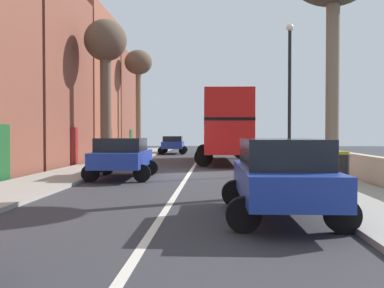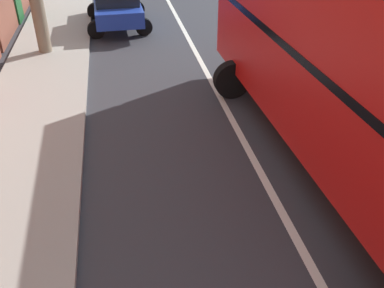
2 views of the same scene
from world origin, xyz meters
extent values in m
cube|color=red|center=(1.70, 7.78, 1.55)|extent=(2.80, 11.05, 1.70)
cube|color=black|center=(1.70, 7.78, 2.48)|extent=(2.82, 10.94, 0.16)
cube|color=red|center=(1.70, 7.78, 3.31)|extent=(2.80, 11.05, 1.50)
cube|color=black|center=(1.55, 13.25, 1.64)|extent=(2.20, 0.12, 1.19)
cylinder|color=black|center=(0.32, 11.48, 0.50)|extent=(1.01, 0.33, 1.00)
cylinder|color=black|center=(2.88, 11.55, 0.50)|extent=(1.01, 0.33, 1.00)
cube|color=#1E389E|center=(-2.50, 18.47, 0.77)|extent=(1.83, 4.23, 0.58)
cylinder|color=black|center=(-3.42, 19.75, 0.32)|extent=(0.65, 0.24, 0.64)
cylinder|color=black|center=(-1.65, 19.79, 0.32)|extent=(0.65, 0.24, 0.64)
cylinder|color=black|center=(-3.35, 17.15, 0.32)|extent=(0.65, 0.24, 0.64)
cylinder|color=black|center=(-1.58, 17.20, 0.32)|extent=(0.65, 0.24, 0.64)
camera|label=1|loc=(1.14, -19.18, 1.77)|focal=40.89mm
camera|label=2|loc=(-2.66, 1.27, 5.18)|focal=39.72mm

